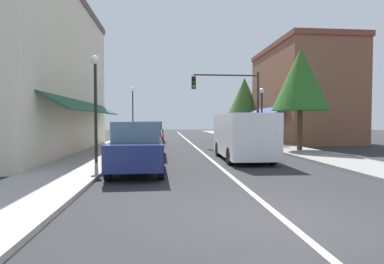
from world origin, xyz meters
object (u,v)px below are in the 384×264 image
tree_right_far (244,98)px  parked_car_far_left (153,132)px  parked_car_second_left (146,139)px  parked_car_third_left (148,135)px  street_lamp_right_mid (262,106)px  street_lamp_left_near (95,91)px  van_in_lane (242,135)px  parked_car_nearest_left (137,148)px  traffic_signal_mast_arm (235,95)px  tree_right_near (300,80)px  street_lamp_left_far (133,105)px

tree_right_far → parked_car_far_left: bearing=-152.8°
parked_car_second_left → parked_car_third_left: same height
parked_car_third_left → street_lamp_right_mid: bearing=10.8°
parked_car_second_left → parked_car_far_left: 10.73m
parked_car_far_left → tree_right_far: 10.97m
parked_car_third_left → tree_right_far: (9.42, 10.41, 3.29)m
street_lamp_left_near → tree_right_far: bearing=59.1°
tree_right_far → street_lamp_right_mid: bearing=-97.0°
van_in_lane → tree_right_far: size_ratio=0.83×
parked_car_nearest_left → street_lamp_left_near: size_ratio=0.94×
parked_car_nearest_left → parked_car_third_left: same height
van_in_lane → traffic_signal_mast_arm: traffic_signal_mast_arm is taller
parked_car_nearest_left → tree_right_near: bearing=33.8°
parked_car_second_left → parked_car_nearest_left: bearing=-90.8°
street_lamp_left_near → tree_right_far: 21.63m
parked_car_nearest_left → parked_car_second_left: same height
parked_car_far_left → van_in_lane: (4.56, -12.55, 0.27)m
van_in_lane → tree_right_near: (4.18, 3.07, 3.02)m
traffic_signal_mast_arm → street_lamp_left_far: size_ratio=1.09×
traffic_signal_mast_arm → street_lamp_right_mid: bearing=-0.4°
parked_car_second_left → street_lamp_left_far: bearing=97.8°
street_lamp_left_near → parked_car_far_left: bearing=82.5°
traffic_signal_mast_arm → tree_right_near: bearing=-63.3°
street_lamp_left_far → van_in_lane: bearing=-66.7°
van_in_lane → tree_right_far: tree_right_far is taller
traffic_signal_mast_arm → tree_right_far: (3.19, 9.06, 0.46)m
parked_car_second_left → street_lamp_left_far: size_ratio=0.83×
street_lamp_left_far → tree_right_far: tree_right_far is taller
van_in_lane → street_lamp_right_mid: bearing=67.5°
van_in_lane → street_lamp_left_far: 16.67m
tree_right_near → parked_car_second_left: bearing=-171.8°
parked_car_second_left → tree_right_near: size_ratio=0.69×
street_lamp_left_near → tree_right_far: (11.11, 18.53, 1.16)m
parked_car_second_left → parked_car_far_left: size_ratio=1.00×
van_in_lane → tree_right_far: 18.22m
parked_car_nearest_left → street_lamp_left_near: bearing=132.0°
parked_car_third_left → parked_car_far_left: (0.11, 5.63, 0.00)m
street_lamp_right_mid → tree_right_near: (0.55, -5.18, 1.28)m
parked_car_nearest_left → street_lamp_right_mid: bearing=52.8°
street_lamp_right_mid → parked_car_third_left: bearing=-170.9°
parked_car_nearest_left → parked_car_third_left: 10.02m
parked_car_far_left → van_in_lane: 13.35m
tree_right_near → tree_right_far: (0.57, 14.26, 0.00)m
parked_car_second_left → parked_car_third_left: 5.10m
parked_car_far_left → tree_right_near: tree_right_near is taller
parked_car_nearest_left → street_lamp_left_near: 3.39m
van_in_lane → parked_car_nearest_left: bearing=-144.4°
traffic_signal_mast_arm → parked_car_third_left: bearing=-167.8°
traffic_signal_mast_arm → street_lamp_right_mid: 2.22m
parked_car_far_left → street_lamp_right_mid: 9.46m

